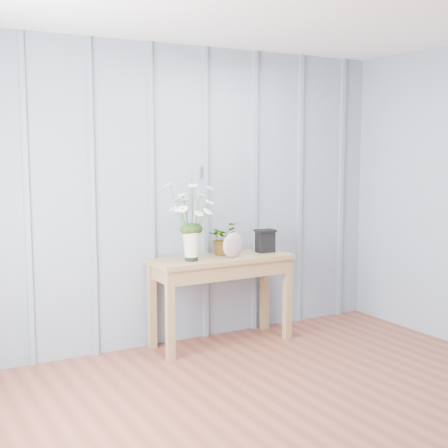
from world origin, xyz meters
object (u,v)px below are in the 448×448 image
sideboard (221,270)px  carved_box (265,241)px  daisy_vase (191,209)px  felt_disc_vessel (233,245)px

sideboard → carved_box: (0.44, 0.00, 0.22)m
daisy_vase → felt_disc_vessel: size_ratio=3.16×
felt_disc_vessel → carved_box: felt_disc_vessel is taller
daisy_vase → felt_disc_vessel: 0.48m
daisy_vase → sideboard: bearing=10.2°
daisy_vase → carved_box: daisy_vase is taller
sideboard → felt_disc_vessel: bearing=-57.9°
felt_disc_vessel → carved_box: (0.38, 0.10, -0.00)m
sideboard → daisy_vase: (-0.30, -0.05, 0.53)m
felt_disc_vessel → carved_box: bearing=4.0°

